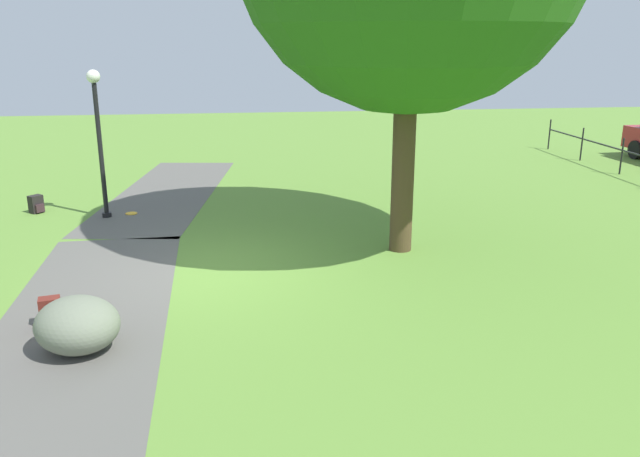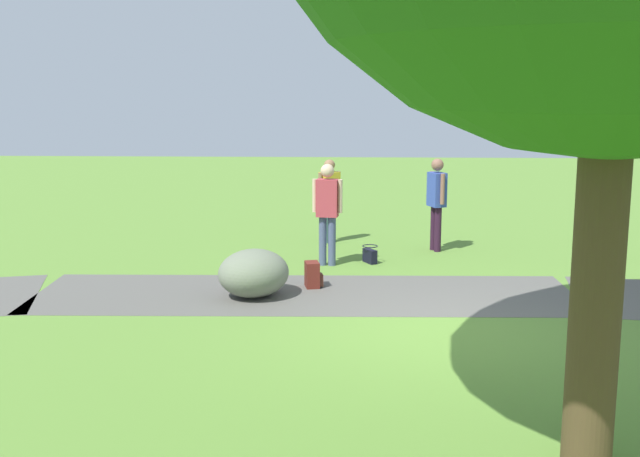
{
  "view_description": "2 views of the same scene",
  "coord_description": "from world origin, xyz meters",
  "px_view_note": "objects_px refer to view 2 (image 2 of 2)",
  "views": [
    {
      "loc": [
        10.35,
        0.47,
        3.81
      ],
      "look_at": [
        1.45,
        1.65,
        1.13
      ],
      "focal_mm": 35.95,
      "sensor_mm": 36.0,
      "label": 1
    },
    {
      "loc": [
        1.2,
        9.62,
        3.09
      ],
      "look_at": [
        1.61,
        0.24,
        1.36
      ],
      "focal_mm": 44.29,
      "sensor_mm": 36.0,
      "label": 2
    }
  ],
  "objects_px": {
    "man_near_boulder": "(437,197)",
    "passerby_on_path": "(329,195)",
    "lawn_boulder": "(254,273)",
    "handbag_on_grass": "(370,255)",
    "woman_with_handbag": "(327,207)",
    "backpack_by_boulder": "(313,275)"
  },
  "relations": [
    {
      "from": "handbag_on_grass",
      "to": "man_near_boulder",
      "type": "bearing_deg",
      "value": -138.92
    },
    {
      "from": "lawn_boulder",
      "to": "handbag_on_grass",
      "type": "bearing_deg",
      "value": -127.46
    },
    {
      "from": "man_near_boulder",
      "to": "lawn_boulder",
      "type": "bearing_deg",
      "value": 48.36
    },
    {
      "from": "woman_with_handbag",
      "to": "lawn_boulder",
      "type": "bearing_deg",
      "value": 64.0
    },
    {
      "from": "passerby_on_path",
      "to": "handbag_on_grass",
      "type": "height_order",
      "value": "passerby_on_path"
    },
    {
      "from": "lawn_boulder",
      "to": "man_near_boulder",
      "type": "relative_size",
      "value": 0.85
    },
    {
      "from": "man_near_boulder",
      "to": "passerby_on_path",
      "type": "distance_m",
      "value": 2.13
    },
    {
      "from": "woman_with_handbag",
      "to": "handbag_on_grass",
      "type": "bearing_deg",
      "value": -164.11
    },
    {
      "from": "woman_with_handbag",
      "to": "handbag_on_grass",
      "type": "distance_m",
      "value": 1.17
    },
    {
      "from": "passerby_on_path",
      "to": "handbag_on_grass",
      "type": "relative_size",
      "value": 4.45
    },
    {
      "from": "man_near_boulder",
      "to": "backpack_by_boulder",
      "type": "xyz_separation_m",
      "value": [
        2.16,
        2.81,
        -0.81
      ]
    },
    {
      "from": "lawn_boulder",
      "to": "passerby_on_path",
      "type": "height_order",
      "value": "passerby_on_path"
    },
    {
      "from": "passerby_on_path",
      "to": "handbag_on_grass",
      "type": "xyz_separation_m",
      "value": [
        -0.77,
        1.77,
        -0.81
      ]
    },
    {
      "from": "woman_with_handbag",
      "to": "man_near_boulder",
      "type": "bearing_deg",
      "value": -146.84
    },
    {
      "from": "passerby_on_path",
      "to": "backpack_by_boulder",
      "type": "bearing_deg",
      "value": 87.67
    },
    {
      "from": "lawn_boulder",
      "to": "handbag_on_grass",
      "type": "relative_size",
      "value": 3.96
    },
    {
      "from": "man_near_boulder",
      "to": "passerby_on_path",
      "type": "bearing_deg",
      "value": -18.74
    },
    {
      "from": "passerby_on_path",
      "to": "lawn_boulder",
      "type": "bearing_deg",
      "value": 76.37
    },
    {
      "from": "man_near_boulder",
      "to": "handbag_on_grass",
      "type": "relative_size",
      "value": 4.69
    },
    {
      "from": "woman_with_handbag",
      "to": "passerby_on_path",
      "type": "relative_size",
      "value": 1.07
    },
    {
      "from": "backpack_by_boulder",
      "to": "passerby_on_path",
      "type": "bearing_deg",
      "value": -92.33
    },
    {
      "from": "backpack_by_boulder",
      "to": "man_near_boulder",
      "type": "bearing_deg",
      "value": -127.48
    }
  ]
}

